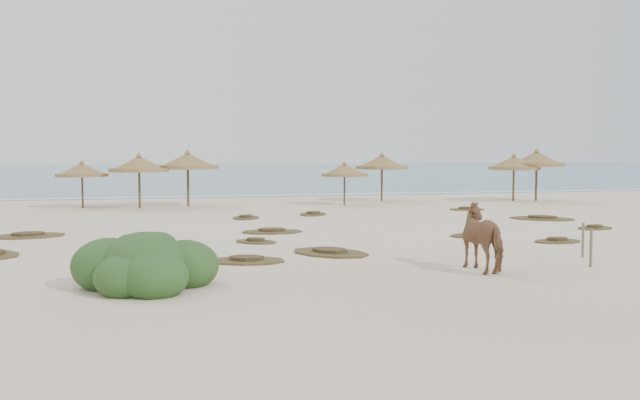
# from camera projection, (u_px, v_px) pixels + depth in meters

# --- Properties ---
(ground) EXTENTS (160.00, 160.00, 0.00)m
(ground) POSITION_uv_depth(u_px,v_px,m) (300.00, 252.00, 21.80)
(ground) COLOR beige
(ground) RESTS_ON ground
(ocean) EXTENTS (200.00, 100.00, 0.01)m
(ocean) POSITION_uv_depth(u_px,v_px,m) (182.00, 172.00, 94.48)
(ocean) COLOR #255671
(ocean) RESTS_ON ground
(foam_line) EXTENTS (70.00, 0.60, 0.01)m
(foam_line) POSITION_uv_depth(u_px,v_px,m) (218.00, 196.00, 47.00)
(foam_line) COLOR white
(foam_line) RESTS_ON ground
(palapa_1) EXTENTS (2.83, 2.83, 2.57)m
(palapa_1) POSITION_uv_depth(u_px,v_px,m) (82.00, 171.00, 37.97)
(palapa_1) COLOR brown
(palapa_1) RESTS_ON ground
(palapa_2) EXTENTS (4.20, 4.20, 2.97)m
(palapa_2) POSITION_uv_depth(u_px,v_px,m) (139.00, 165.00, 37.74)
(palapa_2) COLOR brown
(palapa_2) RESTS_ON ground
(palapa_3) EXTENTS (4.14, 4.14, 3.14)m
(palapa_3) POSITION_uv_depth(u_px,v_px,m) (188.00, 162.00, 39.10)
(palapa_3) COLOR brown
(palapa_3) RESTS_ON ground
(palapa_4) EXTENTS (3.99, 3.99, 2.97)m
(palapa_4) POSITION_uv_depth(u_px,v_px,m) (382.00, 163.00, 42.87)
(palapa_4) COLOR brown
(palapa_4) RESTS_ON ground
(palapa_5) EXTENTS (2.85, 2.85, 2.48)m
(palapa_5) POSITION_uv_depth(u_px,v_px,m) (344.00, 171.00, 39.95)
(palapa_5) COLOR brown
(palapa_5) RESTS_ON ground
(palapa_6) EXTENTS (4.13, 4.13, 2.92)m
(palapa_6) POSITION_uv_depth(u_px,v_px,m) (514.00, 164.00, 42.66)
(palapa_6) COLOR brown
(palapa_6) RESTS_ON ground
(palapa_7) EXTENTS (4.50, 4.50, 3.22)m
(palapa_7) POSITION_uv_depth(u_px,v_px,m) (537.00, 160.00, 43.07)
(palapa_7) COLOR brown
(palapa_7) RESTS_ON ground
(horse) EXTENTS (1.15, 2.16, 1.76)m
(horse) POSITION_uv_depth(u_px,v_px,m) (486.00, 237.00, 18.50)
(horse) COLOR #926242
(horse) RESTS_ON ground
(fence_post_near) EXTENTS (0.10, 0.10, 1.05)m
(fence_post_near) POSITION_uv_depth(u_px,v_px,m) (591.00, 248.00, 19.06)
(fence_post_near) COLOR #6C6151
(fence_post_near) RESTS_ON ground
(fence_post_far) EXTENTS (0.08, 0.08, 1.03)m
(fence_post_far) POSITION_uv_depth(u_px,v_px,m) (583.00, 240.00, 20.75)
(fence_post_far) COLOR #6C6151
(fence_post_far) RESTS_ON ground
(bush) EXTENTS (3.36, 2.96, 1.50)m
(bush) POSITION_uv_depth(u_px,v_px,m) (146.00, 267.00, 16.16)
(bush) COLOR #315524
(bush) RESTS_ON ground
(scrub_1) EXTENTS (2.89, 2.18, 0.16)m
(scrub_1) POSITION_uv_depth(u_px,v_px,m) (28.00, 235.00, 25.64)
(scrub_1) COLOR brown
(scrub_1) RESTS_ON ground
(scrub_2) EXTENTS (1.78, 1.77, 0.16)m
(scrub_2) POSITION_uv_depth(u_px,v_px,m) (256.00, 241.00, 24.05)
(scrub_2) COLOR brown
(scrub_2) RESTS_ON ground
(scrub_3) EXTENTS (2.38, 1.61, 0.16)m
(scrub_3) POSITION_uv_depth(u_px,v_px,m) (272.00, 231.00, 26.93)
(scrub_3) COLOR brown
(scrub_3) RESTS_ON ground
(scrub_4) EXTENTS (1.92, 1.36, 0.16)m
(scrub_4) POSITION_uv_depth(u_px,v_px,m) (473.00, 235.00, 25.75)
(scrub_4) COLOR brown
(scrub_4) RESTS_ON ground
(scrub_5) EXTENTS (3.40, 3.20, 0.16)m
(scrub_5) POSITION_uv_depth(u_px,v_px,m) (542.00, 218.00, 31.98)
(scrub_5) COLOR brown
(scrub_5) RESTS_ON ground
(scrub_7) EXTENTS (1.97, 2.29, 0.16)m
(scrub_7) POSITION_uv_depth(u_px,v_px,m) (313.00, 214.00, 34.09)
(scrub_7) COLOR brown
(scrub_7) RESTS_ON ground
(scrub_9) EXTENTS (2.94, 3.12, 0.16)m
(scrub_9) POSITION_uv_depth(u_px,v_px,m) (330.00, 252.00, 21.51)
(scrub_9) COLOR brown
(scrub_9) RESTS_ON ground
(scrub_10) EXTENTS (1.98, 1.39, 0.16)m
(scrub_10) POSITION_uv_depth(u_px,v_px,m) (467.00, 209.00, 36.77)
(scrub_10) COLOR brown
(scrub_10) RESTS_ON ground
(scrub_11) EXTENTS (2.00, 2.34, 0.16)m
(scrub_11) POSITION_uv_depth(u_px,v_px,m) (177.00, 280.00, 16.91)
(scrub_11) COLOR brown
(scrub_11) RESTS_ON ground
(scrub_12) EXTENTS (1.76, 1.21, 0.16)m
(scrub_12) POSITION_uv_depth(u_px,v_px,m) (557.00, 241.00, 24.17)
(scrub_12) COLOR brown
(scrub_12) RESTS_ON ground
(scrub_13) EXTENTS (1.61, 2.06, 0.16)m
(scrub_13) POSITION_uv_depth(u_px,v_px,m) (246.00, 217.00, 32.32)
(scrub_13) COLOR brown
(scrub_13) RESTS_ON ground
(scrub_14) EXTENTS (2.50, 1.94, 0.16)m
(scrub_14) POSITION_uv_depth(u_px,v_px,m) (246.00, 260.00, 19.98)
(scrub_14) COLOR brown
(scrub_14) RESTS_ON ground
(scrub_15) EXTENTS (1.81, 1.41, 0.16)m
(scrub_15) POSITION_uv_depth(u_px,v_px,m) (595.00, 228.00, 28.16)
(scrub_15) COLOR brown
(scrub_15) RESTS_ON ground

